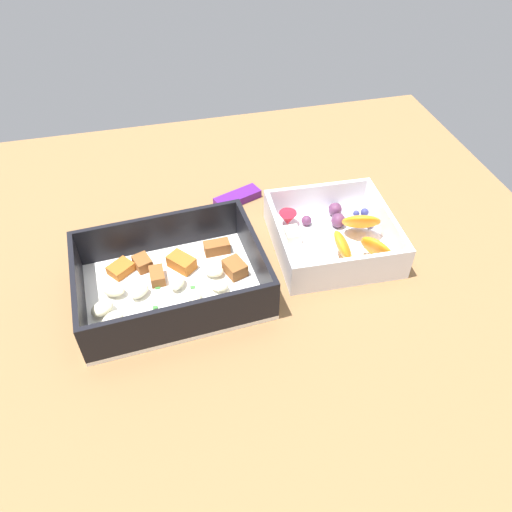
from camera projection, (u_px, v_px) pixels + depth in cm
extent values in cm
cube|color=brown|center=(268.00, 270.00, 65.23)|extent=(80.00, 80.00, 2.00)
cube|color=white|center=(173.00, 290.00, 60.95)|extent=(22.79, 17.48, 0.60)
cube|color=black|center=(78.00, 293.00, 56.60)|extent=(1.73, 15.99, 5.29)
cube|color=black|center=(255.00, 254.00, 61.23)|extent=(1.73, 15.99, 5.29)
cube|color=black|center=(159.00, 232.00, 64.22)|extent=(20.51, 2.05, 5.29)
cube|color=black|center=(184.00, 321.00, 53.61)|extent=(20.51, 2.05, 5.29)
ellipsoid|color=beige|center=(114.00, 290.00, 59.28)|extent=(3.11, 2.65, 1.31)
ellipsoid|color=beige|center=(218.00, 306.00, 57.59)|extent=(1.86, 2.50, 1.18)
ellipsoid|color=beige|center=(139.00, 291.00, 59.20)|extent=(3.01, 2.85, 1.23)
ellipsoid|color=beige|center=(181.00, 321.00, 56.10)|extent=(2.35, 1.84, 1.06)
ellipsoid|color=beige|center=(177.00, 282.00, 60.26)|extent=(2.69, 3.00, 1.24)
ellipsoid|color=beige|center=(255.00, 298.00, 58.38)|extent=(3.19, 2.83, 1.32)
ellipsoid|color=beige|center=(214.00, 271.00, 61.67)|extent=(2.85, 2.40, 1.21)
ellipsoid|color=beige|center=(113.00, 320.00, 55.98)|extent=(3.29, 3.13, 1.35)
ellipsoid|color=beige|center=(195.00, 297.00, 58.57)|extent=(2.00, 2.57, 1.17)
ellipsoid|color=beige|center=(159.00, 322.00, 56.04)|extent=(2.47, 2.31, 1.01)
ellipsoid|color=beige|center=(219.00, 286.00, 59.96)|extent=(2.52, 2.12, 1.08)
ellipsoid|color=beige|center=(102.00, 308.00, 57.17)|extent=(3.34, 3.13, 1.37)
cube|color=#AD5B1E|center=(121.00, 269.00, 62.35)|extent=(3.66, 3.55, 1.15)
cube|color=brown|center=(143.00, 263.00, 62.84)|extent=(2.59, 2.90, 1.50)
cube|color=brown|center=(235.00, 268.00, 62.04)|extent=(3.04, 3.40, 1.72)
cube|color=#AD5B1E|center=(182.00, 262.00, 62.78)|extent=(3.77, 3.93, 1.65)
cube|color=brown|center=(217.00, 247.00, 64.83)|extent=(3.35, 1.77, 1.62)
cube|color=brown|center=(157.00, 276.00, 61.20)|extent=(1.82, 2.80, 1.41)
cube|color=#387A33|center=(152.00, 325.00, 56.44)|extent=(0.60, 0.40, 0.20)
cube|color=#387A33|center=(193.00, 287.00, 60.69)|extent=(0.60, 0.40, 0.20)
cube|color=#387A33|center=(175.00, 308.00, 58.34)|extent=(0.60, 0.40, 0.20)
cube|color=#387A33|center=(155.00, 307.00, 58.37)|extent=(0.60, 0.40, 0.20)
cube|color=#387A33|center=(158.00, 288.00, 60.65)|extent=(0.60, 0.40, 0.20)
cube|color=#387A33|center=(116.00, 339.00, 55.08)|extent=(0.60, 0.40, 0.20)
cube|color=white|center=(331.00, 244.00, 67.00)|extent=(15.91, 16.19, 0.60)
cube|color=white|center=(279.00, 238.00, 64.36)|extent=(1.23, 15.59, 4.04)
cube|color=white|center=(386.00, 224.00, 66.44)|extent=(1.23, 15.59, 4.04)
cube|color=white|center=(317.00, 197.00, 70.72)|extent=(14.10, 1.17, 4.04)
cube|color=white|center=(352.00, 270.00, 60.08)|extent=(14.10, 1.17, 4.04)
ellipsoid|color=orange|center=(361.00, 222.00, 65.95)|extent=(6.02, 5.47, 4.82)
ellipsoid|color=orange|center=(377.00, 248.00, 62.38)|extent=(5.23, 5.46, 4.57)
ellipsoid|color=orange|center=(343.00, 246.00, 62.71)|extent=(3.64, 4.63, 4.51)
cube|color=#F4EACC|center=(292.00, 235.00, 66.69)|extent=(1.97, 2.59, 1.53)
cube|color=#F4EACC|center=(306.00, 271.00, 61.71)|extent=(2.04, 2.70, 1.60)
sphere|color=#562D4C|center=(335.00, 209.00, 70.31)|extent=(1.94, 1.94, 1.94)
sphere|color=#562D4C|center=(338.00, 220.00, 68.52)|extent=(2.00, 2.00, 2.00)
sphere|color=#562D4C|center=(306.00, 220.00, 68.95)|extent=(1.43, 1.43, 1.43)
cone|color=red|center=(288.00, 219.00, 68.78)|extent=(2.48, 2.48, 1.99)
sphere|color=navy|center=(365.00, 212.00, 70.51)|extent=(1.16, 1.16, 1.16)
sphere|color=navy|center=(356.00, 213.00, 70.45)|extent=(0.96, 0.96, 0.96)
sphere|color=navy|center=(356.00, 221.00, 69.17)|extent=(1.13, 1.13, 1.13)
sphere|color=navy|center=(370.00, 224.00, 68.68)|extent=(1.11, 1.11, 1.11)
cube|color=#51197A|center=(237.00, 198.00, 73.90)|extent=(7.40, 4.69, 1.20)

